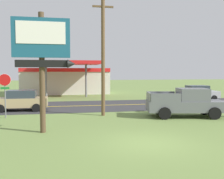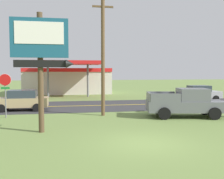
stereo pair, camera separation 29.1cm
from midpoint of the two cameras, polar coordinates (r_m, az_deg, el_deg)
name	(u,v)px [view 2 (the right image)]	position (r m, az deg, el deg)	size (l,w,h in m)	color
ground_plane	(145,143)	(11.60, 7.90, -11.54)	(180.00, 180.00, 0.00)	olive
road_asphalt	(102,105)	(24.07, -1.76, -3.48)	(140.00, 8.00, 0.02)	#333335
road_centre_line	(102,105)	(24.07, -1.76, -3.44)	(126.00, 0.20, 0.01)	gold
motel_sign	(41,51)	(13.55, -14.50, 8.08)	(3.06, 0.54, 6.02)	brown
stop_sign	(5,88)	(18.78, -21.80, 0.38)	(0.80, 0.08, 2.95)	slate
utility_pole	(103,49)	(18.45, -1.53, 8.88)	(1.62, 0.26, 8.86)	brown
gas_station	(68,80)	(38.10, -9.40, 2.08)	(12.00, 11.50, 4.40)	beige
pickup_grey_parked_on_lawn	(187,103)	(18.56, 16.33, -2.84)	(5.48, 2.98, 1.96)	slate
car_tan_near_lane	(21,100)	(21.98, -18.75, -2.22)	(4.20, 2.00, 1.64)	tan
car_silver_mid_lane	(200,93)	(29.40, 18.81, -0.75)	(4.20, 2.00, 1.64)	#A8AAAF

